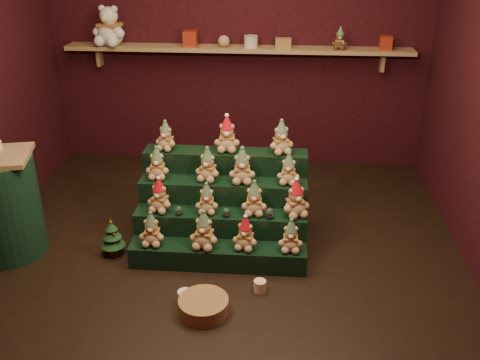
# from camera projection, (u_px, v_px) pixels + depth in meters

# --- Properties ---
(ground) EXTENTS (4.00, 4.00, 0.00)m
(ground) POSITION_uv_depth(u_px,v_px,m) (219.00, 255.00, 4.41)
(ground) COLOR black
(ground) RESTS_ON ground
(back_wall) EXTENTS (4.00, 0.10, 2.80)m
(back_wall) POSITION_uv_depth(u_px,v_px,m) (239.00, 36.00, 5.65)
(back_wall) COLOR black
(back_wall) RESTS_ON ground
(front_wall) EXTENTS (4.00, 0.10, 2.80)m
(front_wall) POSITION_uv_depth(u_px,v_px,m) (149.00, 248.00, 1.97)
(front_wall) COLOR black
(front_wall) RESTS_ON ground
(back_shelf) EXTENTS (3.60, 0.26, 0.24)m
(back_shelf) POSITION_uv_depth(u_px,v_px,m) (238.00, 49.00, 5.53)
(back_shelf) COLOR tan
(back_shelf) RESTS_ON ground
(riser_tier_front) EXTENTS (1.40, 0.22, 0.18)m
(riser_tier_front) POSITION_uv_depth(u_px,v_px,m) (218.00, 256.00, 4.25)
(riser_tier_front) COLOR black
(riser_tier_front) RESTS_ON ground
(riser_tier_midfront) EXTENTS (1.40, 0.22, 0.36)m
(riser_tier_midfront) POSITION_uv_depth(u_px,v_px,m) (221.00, 232.00, 4.40)
(riser_tier_midfront) COLOR black
(riser_tier_midfront) RESTS_ON ground
(riser_tier_midback) EXTENTS (1.40, 0.22, 0.54)m
(riser_tier_midback) POSITION_uv_depth(u_px,v_px,m) (223.00, 209.00, 4.56)
(riser_tier_midback) COLOR black
(riser_tier_midback) RESTS_ON ground
(riser_tier_back) EXTENTS (1.40, 0.22, 0.72)m
(riser_tier_back) POSITION_uv_depth(u_px,v_px,m) (226.00, 188.00, 4.72)
(riser_tier_back) COLOR black
(riser_tier_back) RESTS_ON ground
(teddy_0) EXTENTS (0.20, 0.18, 0.28)m
(teddy_0) POSITION_uv_depth(u_px,v_px,m) (151.00, 229.00, 4.18)
(teddy_0) COLOR tan
(teddy_0) RESTS_ON riser_tier_front
(teddy_1) EXTENTS (0.25, 0.23, 0.31)m
(teddy_1) POSITION_uv_depth(u_px,v_px,m) (204.00, 230.00, 4.13)
(teddy_1) COLOR tan
(teddy_1) RESTS_ON riser_tier_front
(teddy_2) EXTENTS (0.23, 0.21, 0.27)m
(teddy_2) POSITION_uv_depth(u_px,v_px,m) (245.00, 233.00, 4.13)
(teddy_2) COLOR tan
(teddy_2) RESTS_ON riser_tier_front
(teddy_3) EXTENTS (0.19, 0.17, 0.27)m
(teddy_3) POSITION_uv_depth(u_px,v_px,m) (291.00, 235.00, 4.10)
(teddy_3) COLOR tan
(teddy_3) RESTS_ON riser_tier_front
(teddy_4) EXTENTS (0.24, 0.22, 0.28)m
(teddy_4) POSITION_uv_depth(u_px,v_px,m) (160.00, 195.00, 4.30)
(teddy_4) COLOR tan
(teddy_4) RESTS_ON riser_tier_midfront
(teddy_5) EXTENTS (0.19, 0.18, 0.26)m
(teddy_5) POSITION_uv_depth(u_px,v_px,m) (207.00, 198.00, 4.28)
(teddy_5) COLOR tan
(teddy_5) RESTS_ON riser_tier_midfront
(teddy_6) EXTENTS (0.21, 0.19, 0.28)m
(teddy_6) POSITION_uv_depth(u_px,v_px,m) (254.00, 198.00, 4.25)
(teddy_6) COLOR tan
(teddy_6) RESTS_ON riser_tier_midfront
(teddy_7) EXTENTS (0.28, 0.27, 0.31)m
(teddy_7) POSITION_uv_depth(u_px,v_px,m) (296.00, 198.00, 4.22)
(teddy_7) COLOR tan
(teddy_7) RESTS_ON riser_tier_midfront
(teddy_8) EXTENTS (0.20, 0.18, 0.27)m
(teddy_8) POSITION_uv_depth(u_px,v_px,m) (157.00, 163.00, 4.44)
(teddy_8) COLOR tan
(teddy_8) RESTS_ON riser_tier_midback
(teddy_9) EXTENTS (0.24, 0.22, 0.28)m
(teddy_9) POSITION_uv_depth(u_px,v_px,m) (208.00, 164.00, 4.40)
(teddy_9) COLOR tan
(teddy_9) RESTS_ON riser_tier_midback
(teddy_10) EXTENTS (0.22, 0.20, 0.30)m
(teddy_10) POSITION_uv_depth(u_px,v_px,m) (242.00, 166.00, 4.36)
(teddy_10) COLOR tan
(teddy_10) RESTS_ON riser_tier_midback
(teddy_11) EXTENTS (0.20, 0.18, 0.26)m
(teddy_11) POSITION_uv_depth(u_px,v_px,m) (289.00, 169.00, 4.35)
(teddy_11) COLOR tan
(teddy_11) RESTS_ON riser_tier_midback
(teddy_12) EXTENTS (0.22, 0.21, 0.25)m
(teddy_12) POSITION_uv_depth(u_px,v_px,m) (166.00, 136.00, 4.54)
(teddy_12) COLOR tan
(teddy_12) RESTS_ON riser_tier_back
(teddy_13) EXTENTS (0.22, 0.20, 0.30)m
(teddy_13) POSITION_uv_depth(u_px,v_px,m) (227.00, 134.00, 4.50)
(teddy_13) COLOR tan
(teddy_13) RESTS_ON riser_tier_back
(teddy_14) EXTENTS (0.25, 0.24, 0.28)m
(teddy_14) POSITION_uv_depth(u_px,v_px,m) (281.00, 137.00, 4.46)
(teddy_14) COLOR tan
(teddy_14) RESTS_ON riser_tier_back
(snow_globe_a) EXTENTS (0.06, 0.06, 0.08)m
(snow_globe_a) POSITION_uv_depth(u_px,v_px,m) (179.00, 211.00, 4.28)
(snow_globe_a) COLOR black
(snow_globe_a) RESTS_ON riser_tier_midfront
(snow_globe_b) EXTENTS (0.06, 0.06, 0.08)m
(snow_globe_b) POSITION_uv_depth(u_px,v_px,m) (226.00, 212.00, 4.25)
(snow_globe_b) COLOR black
(snow_globe_b) RESTS_ON riser_tier_midfront
(snow_globe_c) EXTENTS (0.07, 0.07, 0.09)m
(snow_globe_c) POSITION_uv_depth(u_px,v_px,m) (270.00, 213.00, 4.22)
(snow_globe_c) COLOR black
(snow_globe_c) RESTS_ON riser_tier_midfront
(side_table) EXTENTS (0.66, 0.61, 0.87)m
(side_table) POSITION_uv_depth(u_px,v_px,m) (1.00, 205.00, 4.29)
(side_table) COLOR tan
(side_table) RESTS_ON ground
(mini_christmas_tree) EXTENTS (0.20, 0.20, 0.34)m
(mini_christmas_tree) POSITION_uv_depth(u_px,v_px,m) (112.00, 237.00, 4.36)
(mini_christmas_tree) COLOR #412817
(mini_christmas_tree) RESTS_ON ground
(mug_left) EXTENTS (0.10, 0.10, 0.10)m
(mug_left) POSITION_uv_depth(u_px,v_px,m) (185.00, 297.00, 3.84)
(mug_left) COLOR beige
(mug_left) RESTS_ON ground
(mug_right) EXTENTS (0.09, 0.09, 0.09)m
(mug_right) POSITION_uv_depth(u_px,v_px,m) (260.00, 286.00, 3.97)
(mug_right) COLOR beige
(mug_right) RESTS_ON ground
(wicker_basket) EXTENTS (0.39, 0.39, 0.11)m
(wicker_basket) POSITION_uv_depth(u_px,v_px,m) (204.00, 306.00, 3.74)
(wicker_basket) COLOR olive
(wicker_basket) RESTS_ON ground
(white_bear) EXTENTS (0.43, 0.40, 0.51)m
(white_bear) POSITION_uv_depth(u_px,v_px,m) (109.00, 20.00, 5.48)
(white_bear) COLOR white
(white_bear) RESTS_ON back_shelf
(brown_bear) EXTENTS (0.17, 0.15, 0.21)m
(brown_bear) POSITION_uv_depth(u_px,v_px,m) (340.00, 39.00, 5.37)
(brown_bear) COLOR #53351B
(brown_bear) RESTS_ON back_shelf
(gift_tin_red_a) EXTENTS (0.14, 0.14, 0.16)m
(gift_tin_red_a) POSITION_uv_depth(u_px,v_px,m) (190.00, 39.00, 5.50)
(gift_tin_red_a) COLOR #B0341B
(gift_tin_red_a) RESTS_ON back_shelf
(gift_tin_cream) EXTENTS (0.14, 0.14, 0.12)m
(gift_tin_cream) POSITION_uv_depth(u_px,v_px,m) (251.00, 42.00, 5.47)
(gift_tin_cream) COLOR beige
(gift_tin_cream) RESTS_ON back_shelf
(gift_tin_red_b) EXTENTS (0.12, 0.12, 0.14)m
(gift_tin_red_b) POSITION_uv_depth(u_px,v_px,m) (386.00, 43.00, 5.36)
(gift_tin_red_b) COLOR #B0341B
(gift_tin_red_b) RESTS_ON back_shelf
(shelf_plush_ball) EXTENTS (0.12, 0.12, 0.12)m
(shelf_plush_ball) POSITION_uv_depth(u_px,v_px,m) (224.00, 41.00, 5.48)
(shelf_plush_ball) COLOR tan
(shelf_plush_ball) RESTS_ON back_shelf
(scarf_gift_box) EXTENTS (0.16, 0.10, 0.10)m
(scarf_gift_box) POSITION_uv_depth(u_px,v_px,m) (283.00, 43.00, 5.45)
(scarf_gift_box) COLOR #CE581D
(scarf_gift_box) RESTS_ON back_shelf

